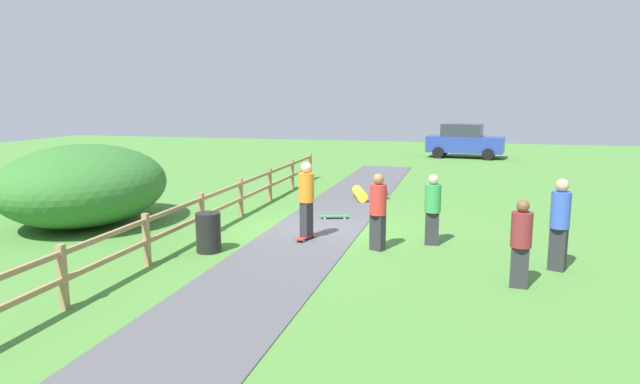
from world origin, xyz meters
The scene contains 13 objects.
ground_plane centered at (0.00, 0.00, 0.00)m, with size 60.00×60.00×0.00m, color #4C8438.
asphalt_path centered at (0.00, 0.00, 0.01)m, with size 2.40×28.00×0.02m, color #515156.
wooden_fence centered at (-2.60, 0.00, 0.67)m, with size 0.12×18.12×1.10m.
bush_large centered at (-6.28, -0.86, 1.10)m, with size 4.15×4.98×2.20m, color #33702D.
trash_bin centered at (-1.80, -2.60, 0.45)m, with size 0.56×0.56×0.90m, color black.
skater_riding centered at (0.06, -1.02, 1.09)m, with size 0.46×0.82×1.90m.
skater_fallen centered at (0.38, 4.80, 0.20)m, with size 1.34×1.50×0.36m.
skateboard_loose centered at (0.18, 1.48, 0.09)m, with size 0.82×0.43×0.08m.
bystander_blue centered at (5.63, -2.13, 1.05)m, with size 0.50×0.50×1.88m.
bystander_red centered at (1.88, -1.50, 0.98)m, with size 0.52×0.52×1.77m.
bystander_maroon centered at (4.80, -3.42, 0.90)m, with size 0.41×0.41×1.65m.
bystander_green centered at (3.05, -0.70, 0.93)m, with size 0.40×0.40×1.69m.
parked_car_blue centered at (3.65, 19.33, 0.96)m, with size 4.37×2.39×1.92m.
Camera 1 is at (3.75, -14.15, 3.50)m, focal length 32.14 mm.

